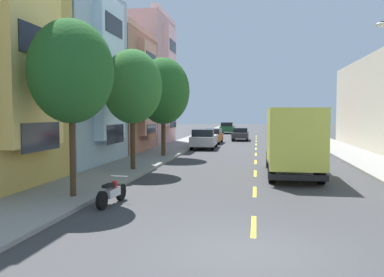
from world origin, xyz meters
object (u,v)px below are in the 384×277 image
(parked_pickup_forest, at_px, (227,128))
(parked_pickup_silver, at_px, (204,139))
(delivery_box_truck, at_px, (293,138))
(parked_hatchback_burgundy, at_px, (292,133))
(moving_charcoal_sedan, at_px, (240,134))
(street_tree_third, at_px, (163,91))
(street_tree_nearest, at_px, (71,72))
(parked_wagon_orange, at_px, (213,136))
(street_tree_second, at_px, (132,87))
(parked_pickup_red, at_px, (300,136))
(parked_wagon_black, at_px, (285,129))
(parked_motorcycle, at_px, (112,193))

(parked_pickup_forest, relative_size, parked_pickup_silver, 0.99)
(delivery_box_truck, xyz_separation_m, parked_hatchback_burgundy, (2.44, 29.11, -1.13))
(parked_pickup_forest, xyz_separation_m, moving_charcoal_sedan, (2.65, -16.31, -0.08))
(delivery_box_truck, relative_size, parked_pickup_forest, 1.36)
(parked_pickup_silver, bearing_deg, street_tree_third, -104.20)
(parked_hatchback_burgundy, bearing_deg, street_tree_nearest, -106.43)
(street_tree_nearest, distance_m, parked_pickup_forest, 49.92)
(parked_wagon_orange, xyz_separation_m, moving_charcoal_sedan, (2.66, 5.08, -0.05))
(street_tree_second, height_order, parked_pickup_red, street_tree_second)
(parked_pickup_forest, relative_size, parked_wagon_orange, 1.12)
(street_tree_second, distance_m, parked_pickup_forest, 42.80)
(delivery_box_truck, distance_m, parked_wagon_black, 42.43)
(parked_wagon_orange, bearing_deg, parked_pickup_red, -2.53)
(street_tree_third, xyz_separation_m, parked_wagon_black, (10.71, 35.03, -3.84))
(parked_wagon_orange, xyz_separation_m, parked_motorcycle, (-0.29, -28.90, -0.39))
(street_tree_nearest, distance_m, delivery_box_truck, 11.08)
(parked_pickup_forest, bearing_deg, parked_pickup_silver, -90.07)
(delivery_box_truck, distance_m, parked_pickup_forest, 43.25)
(street_tree_nearest, bearing_deg, delivery_box_truck, 40.32)
(delivery_box_truck, bearing_deg, parked_motorcycle, -131.09)
(street_tree_second, relative_size, delivery_box_truck, 0.87)
(street_tree_second, distance_m, delivery_box_truck, 8.60)
(moving_charcoal_sedan, bearing_deg, parked_wagon_black, 68.95)
(street_tree_second, distance_m, parked_hatchback_burgundy, 31.05)
(street_tree_third, xyz_separation_m, delivery_box_truck, (8.20, -7.32, -2.75))
(parked_pickup_forest, height_order, parked_pickup_silver, same)
(street_tree_nearest, relative_size, moving_charcoal_sedan, 1.39)
(street_tree_second, distance_m, parked_pickup_red, 23.69)
(parked_pickup_forest, distance_m, moving_charcoal_sedan, 16.53)
(delivery_box_truck, distance_m, parked_wagon_orange, 22.31)
(parked_hatchback_burgundy, bearing_deg, parked_wagon_black, 89.67)
(parked_wagon_orange, distance_m, moving_charcoal_sedan, 5.73)
(delivery_box_truck, bearing_deg, parked_pickup_silver, 112.88)
(parked_pickup_red, distance_m, parked_hatchback_burgundy, 8.12)
(street_tree_second, xyz_separation_m, parked_pickup_forest, (1.95, 42.60, -3.65))
(parked_pickup_red, xyz_separation_m, parked_hatchback_burgundy, (-0.07, 8.12, -0.07))
(parked_pickup_silver, xyz_separation_m, parked_wagon_orange, (0.03, 6.50, -0.02))
(parked_wagon_black, distance_m, parked_motorcycle, 50.67)
(parked_pickup_forest, xyz_separation_m, parked_wagon_black, (8.76, -0.43, -0.02))
(street_tree_nearest, bearing_deg, moving_charcoal_sedan, 82.16)
(parked_pickup_silver, bearing_deg, delivery_box_truck, -67.12)
(parked_wagon_black, distance_m, moving_charcoal_sedan, 17.02)
(street_tree_nearest, bearing_deg, parked_wagon_black, 77.74)
(street_tree_nearest, relative_size, parked_motorcycle, 3.04)
(street_tree_nearest, height_order, parked_wagon_orange, street_tree_nearest)
(street_tree_nearest, height_order, parked_pickup_red, street_tree_nearest)
(parked_wagon_orange, bearing_deg, parked_hatchback_burgundy, 41.64)
(street_tree_third, xyz_separation_m, moving_charcoal_sedan, (4.60, 19.14, -3.89))
(parked_wagon_black, bearing_deg, parked_motorcycle, -100.30)
(street_tree_second, relative_size, parked_pickup_red, 1.18)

